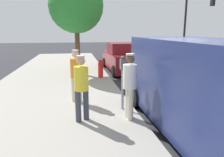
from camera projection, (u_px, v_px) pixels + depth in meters
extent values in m
plane|color=#2D2D33|center=(166.00, 111.00, 6.39)|extent=(80.00, 80.00, 0.00)
cube|color=#9E998E|center=(45.00, 116.00, 5.79)|extent=(5.00, 32.00, 0.15)
cylinder|color=gray|center=(123.00, 89.00, 6.00)|extent=(0.07, 0.07, 1.15)
cube|color=#4C4C51|center=(123.00, 64.00, 5.84)|extent=(0.14, 0.18, 0.28)
sphere|color=#47474C|center=(123.00, 58.00, 5.80)|extent=(0.12, 0.12, 0.12)
cylinder|color=#383D47|center=(78.00, 106.00, 5.18)|extent=(0.14, 0.14, 0.78)
cylinder|color=#383D47|center=(86.00, 105.00, 5.31)|extent=(0.14, 0.14, 0.78)
cylinder|color=yellow|center=(81.00, 79.00, 5.09)|extent=(0.34, 0.34, 0.58)
sphere|color=tan|center=(81.00, 61.00, 5.00)|extent=(0.21, 0.21, 0.21)
cylinder|color=silver|center=(81.00, 56.00, 4.98)|extent=(0.20, 0.20, 0.04)
cylinder|color=beige|center=(131.00, 105.00, 5.27)|extent=(0.14, 0.14, 0.79)
cylinder|color=beige|center=(128.00, 102.00, 5.48)|extent=(0.14, 0.14, 0.79)
cylinder|color=white|center=(130.00, 77.00, 5.22)|extent=(0.34, 0.34, 0.59)
sphere|color=brown|center=(130.00, 59.00, 5.13)|extent=(0.21, 0.21, 0.21)
cylinder|color=silver|center=(130.00, 54.00, 5.11)|extent=(0.20, 0.20, 0.04)
cylinder|color=beige|center=(74.00, 89.00, 6.71)|extent=(0.14, 0.14, 0.78)
cylinder|color=beige|center=(80.00, 90.00, 6.62)|extent=(0.14, 0.14, 0.78)
cylinder|color=orange|center=(76.00, 68.00, 6.52)|extent=(0.34, 0.34, 0.58)
sphere|color=beige|center=(75.00, 54.00, 6.43)|extent=(0.21, 0.21, 0.21)
cylinder|color=silver|center=(75.00, 51.00, 6.41)|extent=(0.20, 0.20, 0.04)
cube|color=navy|center=(207.00, 86.00, 4.61)|extent=(2.01, 5.20, 1.96)
cylinder|color=black|center=(193.00, 94.00, 6.92)|extent=(0.22, 0.68, 0.68)
cylinder|color=black|center=(136.00, 97.00, 6.61)|extent=(0.22, 0.68, 0.68)
cube|color=maroon|center=(123.00, 61.00, 12.62)|extent=(1.88, 4.42, 0.89)
cube|color=maroon|center=(123.00, 48.00, 12.67)|extent=(1.63, 2.00, 0.60)
cylinder|color=black|center=(146.00, 70.00, 11.26)|extent=(0.23, 0.60, 0.60)
cylinder|color=black|center=(115.00, 71.00, 10.95)|extent=(0.23, 0.60, 0.60)
cylinder|color=black|center=(130.00, 62.00, 14.43)|extent=(0.23, 0.60, 0.60)
cylinder|color=black|center=(105.00, 62.00, 14.12)|extent=(0.23, 0.60, 0.60)
cylinder|color=black|center=(185.00, 27.00, 16.73)|extent=(0.16, 0.16, 5.20)
cube|color=black|center=(213.00, 1.00, 16.65)|extent=(0.24, 0.32, 0.80)
sphere|color=yellow|center=(211.00, 1.00, 16.81)|extent=(0.17, 0.17, 0.17)
sphere|color=green|center=(211.00, 4.00, 16.86)|extent=(0.17, 0.17, 0.17)
cylinder|color=brown|center=(78.00, 50.00, 10.88)|extent=(0.24, 0.24, 2.46)
sphere|color=#2F8B37|center=(76.00, 5.00, 10.41)|extent=(2.68, 2.68, 2.68)
cylinder|color=red|center=(101.00, 70.00, 10.21)|extent=(0.24, 0.24, 0.70)
sphere|color=red|center=(101.00, 62.00, 10.12)|extent=(0.20, 0.20, 0.20)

